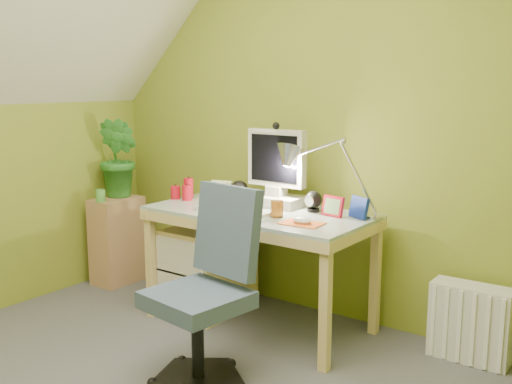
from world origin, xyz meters
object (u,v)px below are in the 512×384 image
Objects in this scene: desk_lamp at (344,159)px; task_chair at (197,298)px; radiator at (471,323)px; monitor at (277,159)px; side_ledge at (118,240)px; desk at (259,268)px; potted_plant at (119,158)px.

task_chair is (-0.26, -0.94, -0.58)m from desk_lamp.
radiator is (0.71, 0.09, -0.81)m from desk_lamp.
monitor is 1.46m from side_ledge.
desk_lamp is 1.02× the size of side_ledge.
potted_plant reaches higher than desk.
desk_lamp is at bearing 5.01° from side_ledge.
desk is 3.23× the size of radiator.
side_ledge is at bearing -175.83° from radiator.
side_ledge is 1.68m from task_chair.
monitor is 0.45m from desk_lamp.
desk_lamp reaches higher than monitor.
desk_lamp reaches higher than task_chair.
radiator is at bearing 3.30° from monitor.
task_chair is at bearing -134.77° from radiator.
desk is 0.82m from desk_lamp.
side_ledge is 1.53× the size of radiator.
desk_lamp reaches higher than side_ledge.
task_chair is (0.19, -0.76, 0.08)m from desk.
side_ledge is 1.09× the size of potted_plant.
desk is 2.33× the size of monitor.
task_chair is at bearing -75.65° from desk.
side_ledge reaches higher than radiator.
potted_plant is (0.00, 0.05, 0.60)m from side_ledge.
task_chair is 2.14× the size of radiator.
desk_lamp is 1.74m from potted_plant.
radiator is at bearing 5.67° from side_ledge.
side_ledge is 0.72× the size of task_chair.
potted_plant is 2.56m from radiator.
desk_lamp reaches higher than potted_plant.
desk_lamp reaches higher than desk.
desk is 1.29m from side_ledge.
task_chair reaches higher than desk.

